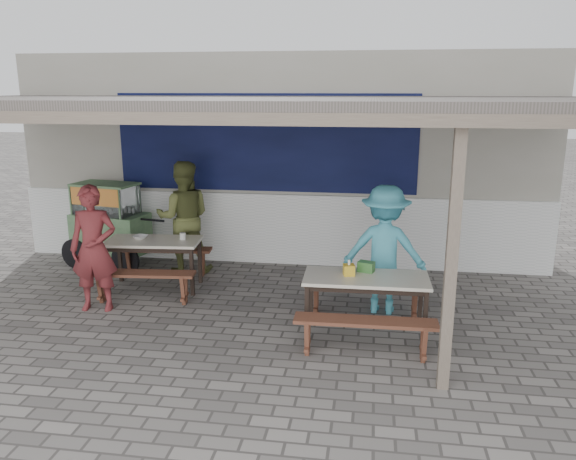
# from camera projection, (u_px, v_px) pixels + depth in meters

# --- Properties ---
(ground) EXTENTS (60.00, 60.00, 0.00)m
(ground) POSITION_uv_depth(u_px,v_px,m) (236.00, 335.00, 6.85)
(ground) COLOR slate
(ground) RESTS_ON ground
(back_wall) EXTENTS (9.00, 1.28, 3.50)m
(back_wall) POSITION_uv_depth(u_px,v_px,m) (282.00, 159.00, 9.86)
(back_wall) COLOR #AFA99D
(back_wall) RESTS_ON ground
(warung_roof) EXTENTS (9.00, 4.21, 2.81)m
(warung_roof) POSITION_uv_depth(u_px,v_px,m) (249.00, 105.00, 7.05)
(warung_roof) COLOR #58504B
(warung_roof) RESTS_ON ground
(table_left) EXTENTS (1.42, 0.79, 0.75)m
(table_left) POSITION_uv_depth(u_px,v_px,m) (154.00, 245.00, 8.30)
(table_left) COLOR beige
(table_left) RESTS_ON ground
(bench_left_street) EXTENTS (1.49, 0.41, 0.45)m
(bench_left_street) POSITION_uv_depth(u_px,v_px,m) (142.00, 280.00, 7.80)
(bench_left_street) COLOR brown
(bench_left_street) RESTS_ON ground
(bench_left_wall) EXTENTS (1.49, 0.41, 0.45)m
(bench_left_wall) POSITION_uv_depth(u_px,v_px,m) (166.00, 255.00, 8.96)
(bench_left_wall) COLOR brown
(bench_left_wall) RESTS_ON ground
(table_right) EXTENTS (1.49, 0.70, 0.75)m
(table_right) POSITION_uv_depth(u_px,v_px,m) (366.00, 283.00, 6.69)
(table_right) COLOR beige
(table_right) RESTS_ON ground
(bench_right_street) EXTENTS (1.58, 0.31, 0.45)m
(bench_right_street) POSITION_uv_depth(u_px,v_px,m) (365.00, 329.00, 6.20)
(bench_right_street) COLOR brown
(bench_right_street) RESTS_ON ground
(bench_right_wall) EXTENTS (1.58, 0.31, 0.45)m
(bench_right_wall) POSITION_uv_depth(u_px,v_px,m) (365.00, 292.00, 7.33)
(bench_right_wall) COLOR brown
(bench_right_wall) RESTS_ON ground
(vendor_cart) EXTENTS (1.82, 0.92, 1.41)m
(vendor_cart) POSITION_uv_depth(u_px,v_px,m) (109.00, 222.00, 9.35)
(vendor_cart) COLOR #6E9563
(vendor_cart) RESTS_ON ground
(patron_street_side) EXTENTS (0.68, 0.49, 1.71)m
(patron_street_side) POSITION_uv_depth(u_px,v_px,m) (94.00, 249.00, 7.46)
(patron_street_side) COLOR maroon
(patron_street_side) RESTS_ON ground
(patron_wall_side) EXTENTS (1.03, 0.89, 1.82)m
(patron_wall_side) POSITION_uv_depth(u_px,v_px,m) (184.00, 217.00, 9.03)
(patron_wall_side) COLOR brown
(patron_wall_side) RESTS_ON ground
(patron_right_table) EXTENTS (1.16, 0.74, 1.72)m
(patron_right_table) POSITION_uv_depth(u_px,v_px,m) (385.00, 250.00, 7.39)
(patron_right_table) COLOR #47A7BD
(patron_right_table) RESTS_ON ground
(tissue_box) EXTENTS (0.15, 0.15, 0.13)m
(tissue_box) POSITION_uv_depth(u_px,v_px,m) (349.00, 270.00, 6.71)
(tissue_box) COLOR gold
(tissue_box) RESTS_ON table_right
(donation_box) EXTENTS (0.22, 0.18, 0.13)m
(donation_box) POSITION_uv_depth(u_px,v_px,m) (366.00, 267.00, 6.83)
(donation_box) COLOR #356A2F
(donation_box) RESTS_ON table_right
(condiment_jar) EXTENTS (0.09, 0.09, 0.10)m
(condiment_jar) POSITION_uv_depth(u_px,v_px,m) (183.00, 236.00, 8.30)
(condiment_jar) COLOR silver
(condiment_jar) RESTS_ON table_left
(condiment_bowl) EXTENTS (0.25, 0.25, 0.05)m
(condiment_bowl) POSITION_uv_depth(u_px,v_px,m) (140.00, 237.00, 8.35)
(condiment_bowl) COLOR white
(condiment_bowl) RESTS_ON table_left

